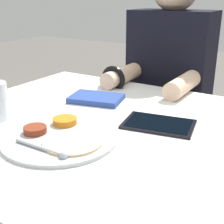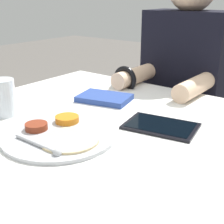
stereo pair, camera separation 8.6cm
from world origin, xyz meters
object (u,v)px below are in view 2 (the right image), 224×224
at_px(red_notebook, 104,98).
at_px(drinking_glass, 3,98).
at_px(thali_tray, 60,134).
at_px(person_diner, 182,112).
at_px(tablet_device, 161,126).

bearing_deg(red_notebook, drinking_glass, -117.32).
bearing_deg(thali_tray, person_diner, 90.38).
distance_m(thali_tray, person_diner, 0.80).
height_order(red_notebook, drinking_glass, drinking_glass).
xyz_separation_m(thali_tray, tablet_device, (0.19, 0.23, -0.00)).
distance_m(thali_tray, drinking_glass, 0.26).
height_order(thali_tray, tablet_device, thali_tray).
distance_m(thali_tray, tablet_device, 0.29).
distance_m(red_notebook, person_diner, 0.51).
relative_size(tablet_device, drinking_glass, 1.92).
bearing_deg(tablet_device, red_notebook, 162.64).
relative_size(red_notebook, person_diner, 0.17).
xyz_separation_m(tablet_device, drinking_glass, (-0.44, -0.22, 0.05)).
bearing_deg(tablet_device, thali_tray, -129.51).
xyz_separation_m(red_notebook, tablet_device, (0.29, -0.09, -0.00)).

